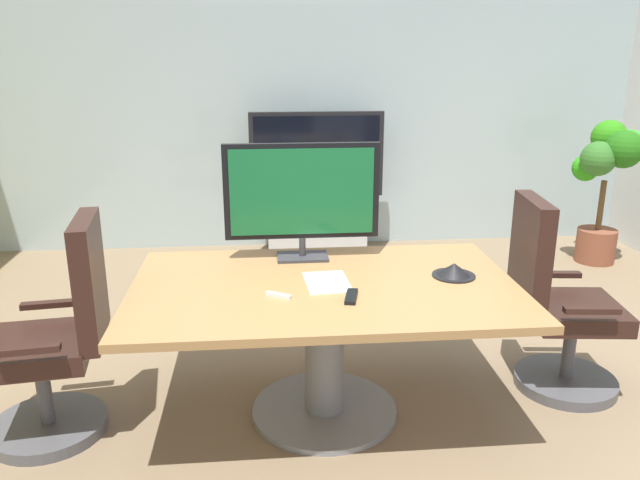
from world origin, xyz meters
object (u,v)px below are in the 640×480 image
tv_monitor (302,195)px  remote_control (351,297)px  potted_plant (607,173)px  office_chair_right (556,312)px  wall_display_unit (317,207)px  conference_phone (454,271)px  office_chair_left (59,347)px  conference_table (325,318)px

tv_monitor → remote_control: bearing=-72.9°
potted_plant → remote_control: bearing=-136.9°
office_chair_right → potted_plant: size_ratio=0.88×
potted_plant → remote_control: 3.52m
wall_display_unit → potted_plant: 2.55m
potted_plant → office_chair_right: bearing=-123.9°
tv_monitor → potted_plant: bearing=33.0°
potted_plant → conference_phone: potted_plant is taller
potted_plant → tv_monitor: bearing=-147.0°
tv_monitor → wall_display_unit: 2.38m
office_chair_left → office_chair_right: bearing=87.2°
wall_display_unit → conference_phone: 2.71m
office_chair_left → conference_table: bearing=84.6°
remote_control → conference_table: bearing=130.8°
conference_table → conference_phone: bearing=4.0°
wall_display_unit → potted_plant: wall_display_unit is taller
office_chair_left → potted_plant: (3.97, 2.24, 0.35)m
office_chair_right → potted_plant: bearing=-27.6°
conference_phone → conference_table: bearing=-176.0°
conference_phone → office_chair_right: bearing=9.7°
conference_table → conference_phone: size_ratio=8.64×
wall_display_unit → remote_control: bearing=-91.7°
conference_table → tv_monitor: size_ratio=2.26×
office_chair_left → wall_display_unit: (1.49, 2.73, -0.01)m
wall_display_unit → potted_plant: size_ratio=1.05×
conference_table → office_chair_right: bearing=6.7°
conference_table → office_chair_right: 1.30m
office_chair_left → wall_display_unit: size_ratio=0.83×
office_chair_left → remote_control: (1.40, -0.16, 0.28)m
conference_table → remote_control: remote_control is taller
potted_plant → remote_control: potted_plant is taller
office_chair_right → conference_table: bearing=103.0°
office_chair_left → tv_monitor: tv_monitor is taller
office_chair_right → remote_control: (-1.19, -0.35, 0.28)m
conference_table → wall_display_unit: wall_display_unit is taller
office_chair_right → wall_display_unit: size_ratio=0.83×
conference_phone → remote_control: size_ratio=1.29×
conference_phone → remote_control: bearing=-156.4°
conference_table → office_chair_left: bearing=-178.4°
tv_monitor → conference_table: bearing=-78.6°
office_chair_right → conference_phone: bearing=105.9°
office_chair_left → tv_monitor: size_ratio=1.30×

